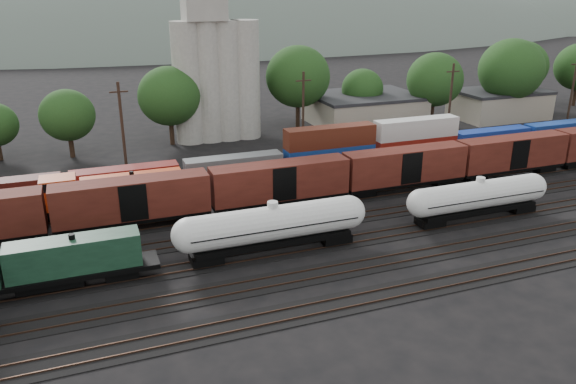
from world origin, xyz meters
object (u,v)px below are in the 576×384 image
object	(u,v)px
orange_locomotive	(104,192)
grain_silo	(215,67)
green_locomotive	(34,264)
tank_car_a	(273,225)

from	to	relation	value
orange_locomotive	grain_silo	world-z (taller)	grain_silo
green_locomotive	tank_car_a	world-z (taller)	tank_car_a
green_locomotive	grain_silo	bearing A→B (deg)	58.97
tank_car_a	grain_silo	size ratio (longest dim) A/B	0.62
tank_car_a	orange_locomotive	distance (m)	20.18
orange_locomotive	grain_silo	xyz separation A→B (m)	(18.58, 26.00, 8.77)
orange_locomotive	grain_silo	bearing A→B (deg)	54.45
green_locomotive	tank_car_a	bearing A→B (deg)	0.00
green_locomotive	grain_silo	world-z (taller)	grain_silo
grain_silo	green_locomotive	bearing A→B (deg)	-121.03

